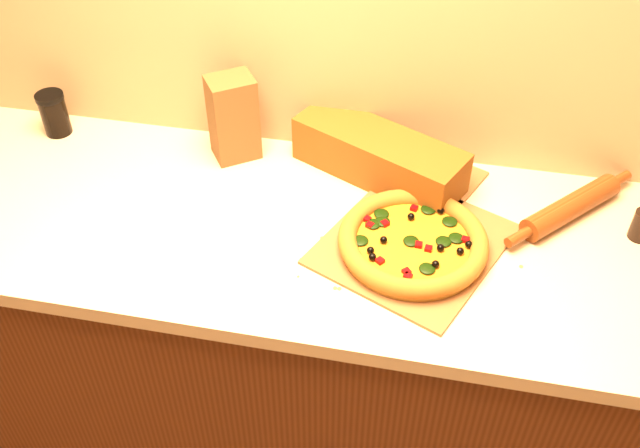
{
  "coord_description": "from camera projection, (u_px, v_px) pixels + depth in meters",
  "views": [
    {
      "loc": [
        0.3,
        0.22,
        2.04
      ],
      "look_at": [
        0.07,
        1.38,
        0.96
      ],
      "focal_mm": 40.0,
      "sensor_mm": 36.0,
      "label": 1
    }
  ],
  "objects": [
    {
      "name": "cabinet",
      "position": [
        301.0,
        348.0,
        2.0
      ],
      "size": [
        2.8,
        0.65,
        0.86
      ],
      "primitive_type": "cube",
      "color": "#4D2610",
      "rests_on": "ground"
    },
    {
      "name": "countertop",
      "position": [
        297.0,
        231.0,
        1.7
      ],
      "size": [
        2.84,
        0.68,
        0.04
      ],
      "primitive_type": "cube",
      "color": "beige",
      "rests_on": "cabinet"
    },
    {
      "name": "pizza_peel",
      "position": [
        416.0,
        240.0,
        1.64
      ],
      "size": [
        0.49,
        0.58,
        0.01
      ],
      "rotation": [
        0.0,
        0.0,
        -0.42
      ],
      "color": "brown",
      "rests_on": "countertop"
    },
    {
      "name": "pizza",
      "position": [
        413.0,
        242.0,
        1.6
      ],
      "size": [
        0.34,
        0.34,
        0.05
      ],
      "color": "#AF7A2B",
      "rests_on": "pizza_peel"
    },
    {
      "name": "rolling_pin",
      "position": [
        571.0,
        207.0,
        1.69
      ],
      "size": [
        0.31,
        0.33,
        0.06
      ],
      "rotation": [
        0.0,
        0.0,
        0.81
      ],
      "color": "#602F10",
      "rests_on": "countertop"
    },
    {
      "name": "bread_bag",
      "position": [
        379.0,
        156.0,
        1.78
      ],
      "size": [
        0.46,
        0.32,
        0.12
      ],
      "primitive_type": "cube",
      "rotation": [
        0.0,
        0.0,
        -0.45
      ],
      "color": "brown",
      "rests_on": "countertop"
    },
    {
      "name": "paper_bag",
      "position": [
        233.0,
        118.0,
        1.81
      ],
      "size": [
        0.15,
        0.14,
        0.23
      ],
      "primitive_type": "cube",
      "rotation": [
        0.0,
        0.0,
        0.6
      ],
      "color": "brown",
      "rests_on": "countertop"
    },
    {
      "name": "dark_jar",
      "position": [
        54.0,
        113.0,
        1.92
      ],
      "size": [
        0.07,
        0.07,
        0.12
      ],
      "color": "black",
      "rests_on": "countertop"
    }
  ]
}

